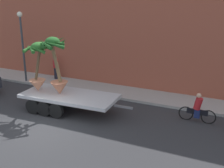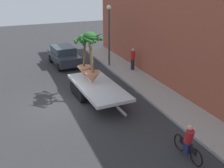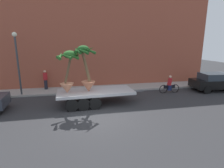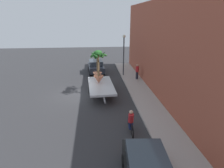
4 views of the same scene
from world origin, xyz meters
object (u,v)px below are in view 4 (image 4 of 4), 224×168
(street_lamp, at_px, (124,50))
(potted_palm_rear, at_px, (97,65))
(flatbed_trailer, at_px, (101,86))
(cyclist, at_px, (131,122))
(pedestrian_near_gate, at_px, (137,71))
(potted_palm_middle, at_px, (98,67))
(trailing_car, at_px, (96,66))

(street_lamp, bearing_deg, potted_palm_rear, -39.59)
(flatbed_trailer, relative_size, potted_palm_rear, 2.26)
(cyclist, bearing_deg, street_lamp, 173.42)
(pedestrian_near_gate, height_order, street_lamp, street_lamp)
(potted_palm_middle, xyz_separation_m, street_lamp, (-5.04, 3.15, 0.74))
(potted_palm_rear, relative_size, trailing_car, 0.67)
(cyclist, height_order, trailing_car, trailing_car)
(potted_palm_middle, distance_m, cyclist, 7.54)
(flatbed_trailer, bearing_deg, cyclist, 13.28)
(cyclist, relative_size, street_lamp, 0.38)
(pedestrian_near_gate, bearing_deg, cyclist, -14.56)
(potted_palm_middle, height_order, pedestrian_near_gate, potted_palm_middle)
(potted_palm_rear, bearing_deg, potted_palm_middle, 3.21)
(potted_palm_rear, relative_size, cyclist, 1.50)
(potted_palm_rear, bearing_deg, trailing_car, -179.34)
(potted_palm_middle, height_order, cyclist, potted_palm_middle)
(potted_palm_middle, bearing_deg, cyclist, 13.87)
(trailing_car, xyz_separation_m, street_lamp, (2.02, 3.29, 2.40))
(potted_palm_rear, distance_m, potted_palm_middle, 1.16)
(potted_palm_rear, bearing_deg, pedestrian_near_gate, 116.01)
(potted_palm_rear, height_order, potted_palm_middle, potted_palm_middle)
(potted_palm_middle, distance_m, trailing_car, 7.26)
(potted_palm_middle, height_order, trailing_car, potted_palm_middle)
(potted_palm_middle, relative_size, cyclist, 1.67)
(potted_palm_rear, height_order, trailing_car, potted_palm_rear)
(flatbed_trailer, xyz_separation_m, potted_palm_middle, (-0.35, -0.16, 1.74))
(trailing_car, relative_size, street_lamp, 0.85)
(flatbed_trailer, bearing_deg, potted_palm_middle, -155.52)
(potted_palm_middle, bearing_deg, flatbed_trailer, 24.48)
(flatbed_trailer, bearing_deg, pedestrian_near_gate, 130.77)
(pedestrian_near_gate, bearing_deg, flatbed_trailer, -49.23)
(potted_palm_rear, relative_size, pedestrian_near_gate, 1.61)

